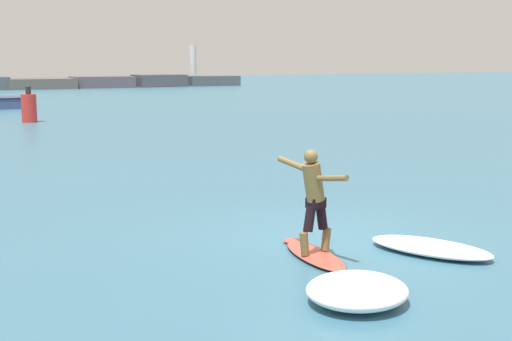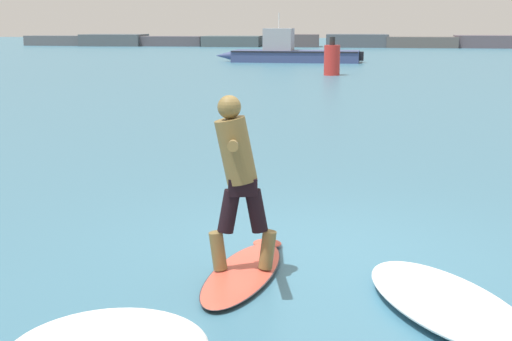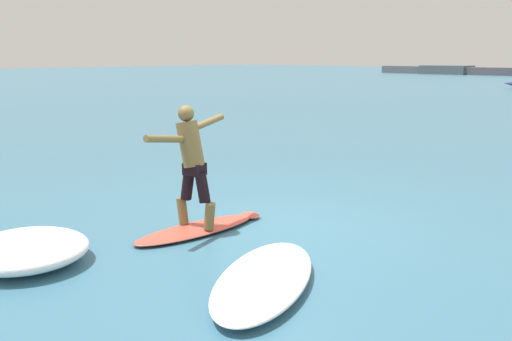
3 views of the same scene
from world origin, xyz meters
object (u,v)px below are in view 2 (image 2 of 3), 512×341
object	(u,v)px
channel_marker_buoy	(332,60)
surfboard	(244,272)
surfer	(237,170)
fishing_boat_near_jetty	(290,52)

from	to	relation	value
channel_marker_buoy	surfboard	bearing A→B (deg)	-88.69
surfboard	channel_marker_buoy	size ratio (longest dim) A/B	1.19
surfboard	surfer	size ratio (longest dim) A/B	1.24
channel_marker_buoy	surfer	bearing A→B (deg)	-88.79
surfer	channel_marker_buoy	bearing A→B (deg)	91.21
surfer	fishing_boat_near_jetty	size ratio (longest dim) A/B	0.18
fishing_boat_near_jetty	channel_marker_buoy	world-z (taller)	fishing_boat_near_jetty
fishing_boat_near_jetty	channel_marker_buoy	xyz separation A→B (m)	(3.03, -10.40, 0.12)
surfboard	surfer	bearing A→B (deg)	-137.44
surfboard	surfer	xyz separation A→B (m)	(-0.05, -0.04, 0.98)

